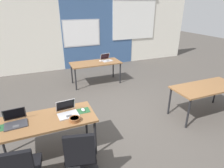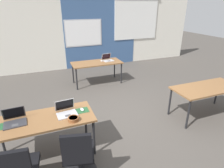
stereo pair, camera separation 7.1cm
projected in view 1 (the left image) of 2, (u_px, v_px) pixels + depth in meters
ground_plane at (125, 116)px, 4.44m from camera, size 24.00×24.00×0.00m
back_wall_assembly at (81, 32)px, 7.48m from camera, size 10.00×0.27×2.80m
desk_near_left at (46, 123)px, 3.06m from camera, size 1.60×0.70×0.72m
desk_near_right at (206, 89)px, 4.29m from camera, size 1.60×0.70×0.72m
desk_far_center at (96, 64)px, 6.06m from camera, size 1.60×0.70×0.72m
laptop_far_right at (106, 59)px, 6.20m from camera, size 0.37×0.35×0.23m
mouse_far_right at (100, 61)px, 6.12m from camera, size 0.09×0.11×0.03m
laptop_near_left_inner at (67, 111)px, 3.17m from camera, size 0.35×0.32×0.23m
mousepad_near_left_inner at (83, 111)px, 3.29m from camera, size 0.22×0.19×0.00m
mouse_near_left_inner at (83, 110)px, 3.28m from camera, size 0.07×0.11×0.03m
chair_near_left_inner at (81, 158)px, 2.73m from camera, size 0.53×0.59×0.92m
laptop_near_left_end at (15, 121)px, 2.91m from camera, size 0.35×0.31×0.23m
snack_bowl at (75, 119)px, 2.99m from camera, size 0.18×0.18×0.06m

